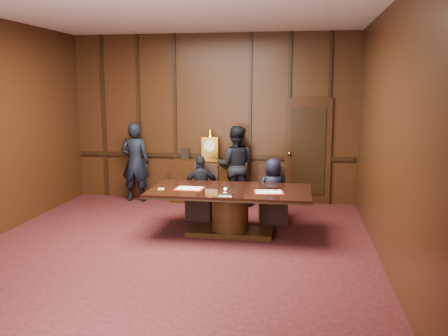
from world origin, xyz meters
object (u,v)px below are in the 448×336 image
sideboard (211,179)px  conference_table (230,204)px  signatory_left (201,188)px  signatory_right (273,191)px  witness_left (135,162)px  witness_right (236,166)px

sideboard → conference_table: (0.74, -2.16, 0.02)m
signatory_left → signatory_right: signatory_left is taller
signatory_right → witness_left: bearing=-37.3°
witness_left → signatory_left: bearing=144.7°
sideboard → conference_table: 2.28m
signatory_left → signatory_right: 1.30m
sideboard → signatory_left: size_ratio=1.36×
witness_left → witness_right: 2.14m
signatory_right → witness_left: (-2.98, 1.20, 0.25)m
sideboard → conference_table: bearing=-71.1°
signatory_left → witness_left: size_ratio=0.71×
sideboard → witness_right: 0.66m
sideboard → signatory_left: 1.37m
conference_table → witness_left: size_ratio=1.57×
conference_table → signatory_left: signatory_left is taller
conference_table → witness_right: 2.03m
witness_left → witness_right: size_ratio=1.03×
signatory_left → witness_right: 1.30m
sideboard → signatory_right: size_ratio=1.37×
sideboard → witness_right: witness_right is taller
conference_table → witness_right: witness_right is taller
sideboard → witness_left: (-1.59, -0.16, 0.35)m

